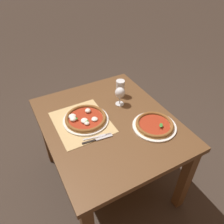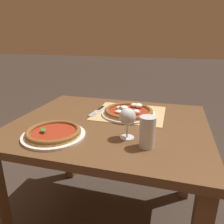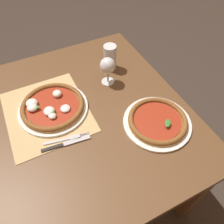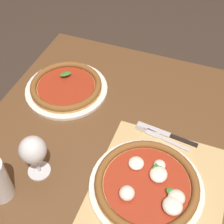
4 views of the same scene
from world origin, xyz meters
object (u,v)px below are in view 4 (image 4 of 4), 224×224
object	(u,v)px
pizza_near	(147,185)
fork	(162,138)
pizza_far	(66,87)
wine_glass	(33,151)
knife	(166,134)

from	to	relation	value
pizza_near	fork	world-z (taller)	pizza_near
pizza_near	pizza_far	distance (m)	0.50
pizza_far	fork	world-z (taller)	pizza_far
pizza_near	pizza_far	bearing A→B (deg)	54.10
pizza_near	wine_glass	world-z (taller)	wine_glass
pizza_near	wine_glass	bearing A→B (deg)	100.33
fork	knife	distance (m)	0.02
pizza_near	fork	distance (m)	0.20
pizza_far	fork	bearing A→B (deg)	-103.98
pizza_far	pizza_near	bearing A→B (deg)	-125.90
pizza_near	knife	xyz separation A→B (m)	(0.22, -0.01, -0.02)
pizza_far	wine_glass	size ratio (longest dim) A/B	2.03
pizza_far	fork	distance (m)	0.42
wine_glass	pizza_near	bearing A→B (deg)	-79.67
wine_glass	fork	xyz separation A→B (m)	(0.26, -0.32, -0.10)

